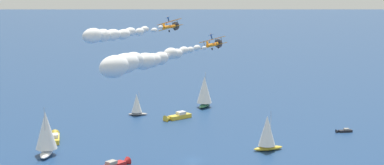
{
  "coord_description": "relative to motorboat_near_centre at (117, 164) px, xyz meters",
  "views": [
    {
      "loc": [
        -63.06,
        -146.14,
        48.74
      ],
      "look_at": [
        -0.56,
        -0.46,
        21.64
      ],
      "focal_mm": 56.42,
      "sensor_mm": 36.0,
      "label": 1
    }
  ],
  "objects": [
    {
      "name": "ground_plane",
      "position": [
        21.11,
        -2.03,
        -0.74
      ],
      "size": [
        2000.0,
        2000.0,
        0.0
      ],
      "primitive_type": "plane",
      "color": "navy"
    },
    {
      "name": "motorboat_near_centre",
      "position": [
        0.0,
        0.0,
        0.0
      ],
      "size": [
        9.51,
        6.76,
        2.76
      ],
      "color": "#B21E1E",
      "rests_on": "ground_plane"
    },
    {
      "name": "motorboat_far_stbd",
      "position": [
        77.82,
        6.73,
        -0.32
      ],
      "size": [
        5.63,
        2.52,
        1.58
      ],
      "color": "black",
      "rests_on": "ground_plane"
    },
    {
      "name": "motorboat_inshore",
      "position": [
        -9.91,
        33.65,
        0.13
      ],
      "size": [
        5.04,
        11.49,
        3.23
      ],
      "color": "gold",
      "rests_on": "ground_plane"
    },
    {
      "name": "sailboat_offshore",
      "position": [
        -14.95,
        18.62,
        5.66
      ],
      "size": [
        7.66,
        11.27,
        14.04
      ],
      "color": "white",
      "rests_on": "ground_plane"
    },
    {
      "name": "sailboat_outer_ring_a",
      "position": [
        44.38,
        -1.88,
        4.54
      ],
      "size": [
        9.17,
        5.36,
        11.58
      ],
      "color": "gold",
      "rests_on": "ground_plane"
    },
    {
      "name": "sailboat_outer_ring_b",
      "position": [
        52.53,
        59.91,
        5.42
      ],
      "size": [
        9.14,
        9.79,
        13.52
      ],
      "color": "#33704C",
      "rests_on": "ground_plane"
    },
    {
      "name": "sailboat_outer_ring_c",
      "position": [
        24.07,
        56.58,
        3.32
      ],
      "size": [
        7.15,
        4.8,
        8.9
      ],
      "color": "#9E9993",
      "rests_on": "ground_plane"
    },
    {
      "name": "motorboat_outer_ring_d",
      "position": [
        34.98,
        45.17,
        0.11
      ],
      "size": [
        11.26,
        5.92,
        3.17
      ],
      "color": "gold",
      "rests_on": "ground_plane"
    },
    {
      "name": "biplane_lead",
      "position": [
        16.77,
        3.69,
        35.59
      ],
      "size": [
        6.8,
        6.61,
        3.83
      ],
      "color": "orange"
    },
    {
      "name": "wingwalker_lead",
      "position": [
        16.42,
        4.14,
        37.67
      ],
      "size": [
        1.0,
        1.19,
        1.52
      ],
      "color": "#1E4CB2"
    },
    {
      "name": "smoke_trail_lead",
      "position": [
        -4.31,
        -13.22,
        35.53
      ],
      "size": [
        27.2,
        22.18,
        4.29
      ],
      "color": "white"
    },
    {
      "name": "biplane_wingman",
      "position": [
        23.61,
        -9.18,
        31.73
      ],
      "size": [
        6.8,
        6.61,
        3.83
      ],
      "color": "orange"
    },
    {
      "name": "wingwalker_wingman",
      "position": [
        23.26,
        -8.72,
        33.8
      ],
      "size": [
        1.0,
        1.19,
        1.52
      ],
      "color": "#1E4CB2"
    },
    {
      "name": "smoke_trail_wingman",
      "position": [
        -4.13,
        -32.05,
        31.56
      ],
      "size": [
        35.74,
        30.5,
        5.57
      ],
      "color": "white"
    }
  ]
}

